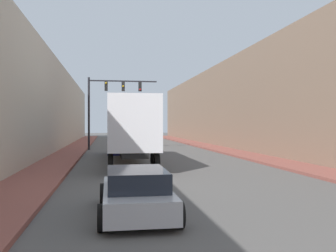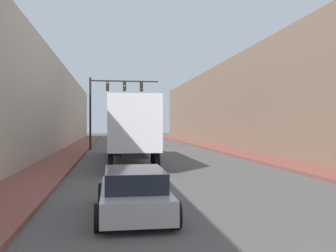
{
  "view_description": "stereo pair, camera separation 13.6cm",
  "coord_description": "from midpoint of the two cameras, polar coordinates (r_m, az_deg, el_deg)",
  "views": [
    {
      "loc": [
        -3.69,
        -2.6,
        2.47
      ],
      "look_at": [
        -0.72,
        15.72,
        2.36
      ],
      "focal_mm": 40.0,
      "sensor_mm": 36.0,
      "label": 1
    },
    {
      "loc": [
        -3.55,
        -2.62,
        2.47
      ],
      "look_at": [
        -0.72,
        15.72,
        2.36
      ],
      "focal_mm": 40.0,
      "sensor_mm": 36.0,
      "label": 2
    }
  ],
  "objects": [
    {
      "name": "sidewalk_right",
      "position": [
        34.31,
        8.91,
        -3.67
      ],
      "size": [
        2.37,
        80.0,
        0.15
      ],
      "color": "brown",
      "rests_on": "ground"
    },
    {
      "name": "sidewalk_left",
      "position": [
        32.85,
        -14.3,
        -3.85
      ],
      "size": [
        2.37,
        80.0,
        0.15
      ],
      "color": "brown",
      "rests_on": "ground"
    },
    {
      "name": "building_right",
      "position": [
        35.78,
        15.33,
        3.5
      ],
      "size": [
        6.0,
        80.0,
        8.9
      ],
      "color": "#846B56",
      "rests_on": "ground"
    },
    {
      "name": "building_left",
      "position": [
        33.46,
        -21.47,
        3.04
      ],
      "size": [
        6.0,
        80.0,
        8.12
      ],
      "color": "#BCB29E",
      "rests_on": "ground"
    },
    {
      "name": "semi_truck",
      "position": [
        24.54,
        -5.94,
        -0.23
      ],
      "size": [
        2.58,
        14.45,
        3.9
      ],
      "color": "silver",
      "rests_on": "ground"
    },
    {
      "name": "sedan_car",
      "position": [
        10.33,
        -4.82,
        -10.06
      ],
      "size": [
        2.0,
        4.27,
        1.26
      ],
      "color": "#B7B7BC",
      "rests_on": "ground"
    },
    {
      "name": "traffic_signal_gantry",
      "position": [
        36.29,
        -8.96,
        4.18
      ],
      "size": [
        6.58,
        0.35,
        6.88
      ],
      "color": "black",
      "rests_on": "ground"
    }
  ]
}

